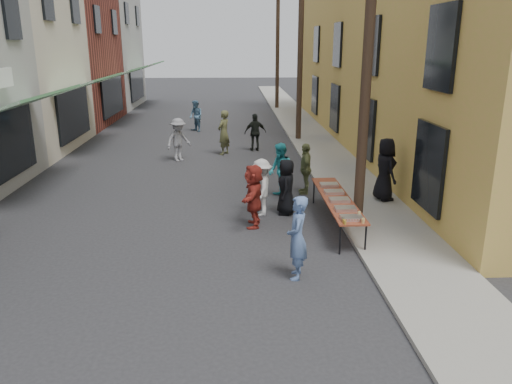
{
  "coord_description": "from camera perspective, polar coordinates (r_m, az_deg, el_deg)",
  "views": [
    {
      "loc": [
        1.09,
        -9.03,
        4.63
      ],
      "look_at": [
        1.61,
        2.0,
        1.3
      ],
      "focal_mm": 35.0,
      "sensor_mm": 36.0,
      "label": 1
    }
  ],
  "objects": [
    {
      "name": "guest_queue_back",
      "position": [
        12.86,
        -0.28,
        -0.42
      ],
      "size": [
        0.66,
        1.58,
        1.66
      ],
      "primitive_type": "imported",
      "rotation": [
        0.0,
        0.0,
        -1.68
      ],
      "color": "maroon",
      "rests_on": "ground"
    },
    {
      "name": "guest_front_b",
      "position": [
        10.06,
        4.73,
        -5.24
      ],
      "size": [
        0.51,
        0.69,
        1.74
      ],
      "primitive_type": "imported",
      "rotation": [
        0.0,
        0.0,
        -1.72
      ],
      "color": "#5571A5",
      "rests_on": "ground"
    },
    {
      "name": "passerby_left",
      "position": [
        20.34,
        -8.86,
        5.91
      ],
      "size": [
        1.26,
        1.23,
        1.73
      ],
      "primitive_type": "imported",
      "rotation": [
        0.0,
        0.0,
        0.74
      ],
      "color": "gray",
      "rests_on": "ground"
    },
    {
      "name": "utility_pole_near",
      "position": [
        12.45,
        12.7,
        15.79
      ],
      "size": [
        0.26,
        0.26,
        9.0
      ],
      "primitive_type": "cylinder",
      "color": "#2D2116",
      "rests_on": "ground"
    },
    {
      "name": "guest_front_d",
      "position": [
        13.72,
        0.63,
        0.53
      ],
      "size": [
        0.71,
        1.09,
        1.59
      ],
      "primitive_type": "imported",
      "rotation": [
        0.0,
        0.0,
        -1.69
      ],
      "color": "silver",
      "rests_on": "ground"
    },
    {
      "name": "passerby_far",
      "position": [
        27.13,
        -6.88,
        8.61
      ],
      "size": [
        0.99,
        1.02,
        1.66
      ],
      "primitive_type": "imported",
      "rotation": [
        0.0,
        0.0,
        5.36
      ],
      "color": "teal",
      "rests_on": "ground"
    },
    {
      "name": "passerby_right",
      "position": [
        21.34,
        -3.71,
        6.79
      ],
      "size": [
        0.73,
        0.82,
        1.89
      ],
      "primitive_type": "imported",
      "rotation": [
        0.0,
        0.0,
        4.19
      ],
      "color": "brown",
      "rests_on": "ground"
    },
    {
      "name": "utility_pole_mid",
      "position": [
        24.24,
        5.1,
        16.41
      ],
      "size": [
        0.26,
        0.26,
        9.0
      ],
      "primitive_type": "cylinder",
      "color": "#2D2116",
      "rests_on": "ground"
    },
    {
      "name": "server",
      "position": [
        15.19,
        14.53,
        2.52
      ],
      "size": [
        0.75,
        1.0,
        1.86
      ],
      "primitive_type": "imported",
      "rotation": [
        0.0,
        0.0,
        1.76
      ],
      "color": "black",
      "rests_on": "sidewalk"
    },
    {
      "name": "guest_front_e",
      "position": [
        15.8,
        5.67,
        2.69
      ],
      "size": [
        0.44,
        0.96,
        1.61
      ],
      "primitive_type": "imported",
      "rotation": [
        0.0,
        0.0,
        -1.62
      ],
      "color": "olive",
      "rests_on": "ground"
    },
    {
      "name": "serving_table",
      "position": [
        13.12,
        9.22,
        -0.82
      ],
      "size": [
        0.7,
        4.0,
        0.75
      ],
      "color": "maroon",
      "rests_on": "ground"
    },
    {
      "name": "condiment_jar_c",
      "position": [
        11.43,
        9.91,
        -3.12
      ],
      "size": [
        0.07,
        0.07,
        0.08
      ],
      "primitive_type": "cylinder",
      "color": "#A57F26",
      "rests_on": "serving_table"
    },
    {
      "name": "guest_front_a",
      "position": [
        13.83,
        3.47,
        0.59
      ],
      "size": [
        0.58,
        0.81,
        1.56
      ],
      "primitive_type": "imported",
      "rotation": [
        0.0,
        0.0,
        -1.68
      ],
      "color": "black",
      "rests_on": "ground"
    },
    {
      "name": "passerby_mid",
      "position": [
        22.05,
        -0.08,
        6.83
      ],
      "size": [
        1.01,
        0.55,
        1.64
      ],
      "primitive_type": "imported",
      "rotation": [
        0.0,
        0.0,
        3.3
      ],
      "color": "black",
      "rests_on": "ground"
    },
    {
      "name": "building_ochre",
      "position": [
        25.11,
        21.71,
        16.5
      ],
      "size": [
        10.0,
        28.0,
        10.0
      ],
      "primitive_type": "cube",
      "color": "gold",
      "rests_on": "ground"
    },
    {
      "name": "catering_tray_buns",
      "position": [
        12.82,
        9.5,
        -0.89
      ],
      "size": [
        0.5,
        0.33,
        0.08
      ],
      "primitive_type": "cube",
      "color": "tan",
      "rests_on": "serving_table"
    },
    {
      "name": "ground",
      "position": [
        10.21,
        -8.7,
        -10.41
      ],
      "size": [
        120.0,
        120.0,
        0.0
      ],
      "primitive_type": "plane",
      "color": "#28282B",
      "rests_on": "ground"
    },
    {
      "name": "sidewalk",
      "position": [
        24.77,
        6.45,
        6.02
      ],
      "size": [
        2.2,
        60.0,
        0.1
      ],
      "primitive_type": "cube",
      "color": "gray",
      "rests_on": "ground"
    },
    {
      "name": "guest_front_c",
      "position": [
        15.2,
        2.79,
        2.39
      ],
      "size": [
        0.86,
        0.98,
        1.72
      ],
      "primitive_type": "imported",
      "rotation": [
        0.0,
        0.0,
        -1.28
      ],
      "color": "teal",
      "rests_on": "ground"
    },
    {
      "name": "catering_tray_foil_d",
      "position": [
        13.47,
        8.9,
        0.01
      ],
      "size": [
        0.5,
        0.33,
        0.08
      ],
      "primitive_type": "cube",
      "color": "#B2B2B7",
      "rests_on": "serving_table"
    },
    {
      "name": "condiment_jar_a",
      "position": [
        11.25,
        10.13,
        -3.46
      ],
      "size": [
        0.07,
        0.07,
        0.08
      ],
      "primitive_type": "cylinder",
      "color": "#A57F26",
      "rests_on": "serving_table"
    },
    {
      "name": "catering_tray_foil_b",
      "position": [
        12.17,
        10.18,
        -1.89
      ],
      "size": [
        0.5,
        0.33,
        0.08
      ],
      "primitive_type": "cube",
      "color": "#B2B2B7",
      "rests_on": "serving_table"
    },
    {
      "name": "catering_tray_buns_end",
      "position": [
        14.13,
        8.34,
        0.83
      ],
      "size": [
        0.5,
        0.33,
        0.08
      ],
      "primitive_type": "cube",
      "color": "tan",
      "rests_on": "serving_table"
    },
    {
      "name": "condiment_jar_b",
      "position": [
        11.34,
        10.02,
        -3.29
      ],
      "size": [
        0.07,
        0.07,
        0.08
      ],
      "primitive_type": "cylinder",
      "color": "#A57F26",
      "rests_on": "serving_table"
    },
    {
      "name": "utility_pole_far",
      "position": [
        36.17,
        2.48,
        16.56
      ],
      "size": [
        0.26,
        0.26,
        9.0
      ],
      "primitive_type": "cylinder",
      "color": "#2D2116",
      "rests_on": "ground"
    },
    {
      "name": "catering_tray_sausage",
      "position": [
        11.57,
        10.87,
        -2.92
      ],
      "size": [
        0.5,
        0.33,
        0.08
      ],
      "primitive_type": "cube",
      "color": "maroon",
      "rests_on": "serving_table"
    },
    {
      "name": "cup_stack",
      "position": [
        11.39,
        12.14,
        -3.22
      ],
      "size": [
        0.08,
        0.08,
        0.12
      ],
      "primitive_type": "cylinder",
      "color": "tan",
      "rests_on": "serving_table"
    }
  ]
}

